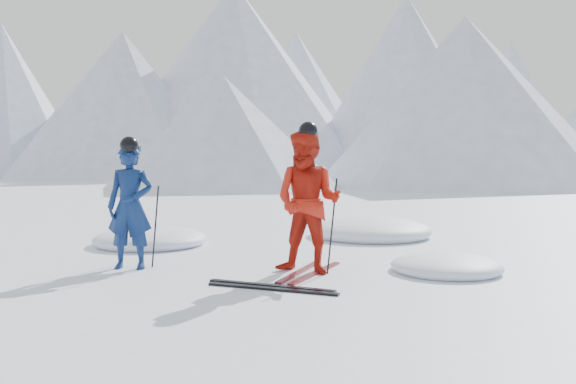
% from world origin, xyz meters
% --- Properties ---
extents(ground, '(160.00, 160.00, 0.00)m').
position_xyz_m(ground, '(0.00, 0.00, 0.00)').
color(ground, white).
rests_on(ground, ground).
extents(skier_blue, '(0.77, 0.66, 1.80)m').
position_xyz_m(skier_blue, '(-3.35, -0.70, 0.90)').
color(skier_blue, navy).
rests_on(skier_blue, ground).
extents(skier_red, '(1.03, 0.83, 1.99)m').
position_xyz_m(skier_red, '(-0.92, 0.16, 1.00)').
color(skier_red, red).
rests_on(skier_red, ground).
extents(pole_blue_left, '(0.12, 0.08, 1.20)m').
position_xyz_m(pole_blue_left, '(-3.65, -0.55, 0.60)').
color(pole_blue_left, black).
rests_on(pole_blue_left, ground).
extents(pole_blue_right, '(0.12, 0.07, 1.20)m').
position_xyz_m(pole_blue_right, '(-3.10, -0.45, 0.60)').
color(pole_blue_right, black).
rests_on(pole_blue_right, ground).
extents(pole_red_left, '(0.13, 0.10, 1.32)m').
position_xyz_m(pole_red_left, '(-1.22, 0.41, 0.66)').
color(pole_red_left, black).
rests_on(pole_red_left, ground).
extents(pole_red_right, '(0.13, 0.09, 1.32)m').
position_xyz_m(pole_red_right, '(-0.62, 0.31, 0.66)').
color(pole_red_right, black).
rests_on(pole_red_right, ground).
extents(ski_worn_left, '(0.29, 1.70, 0.03)m').
position_xyz_m(ski_worn_left, '(-1.04, 0.16, 0.01)').
color(ski_worn_left, black).
rests_on(ski_worn_left, ground).
extents(ski_worn_right, '(0.17, 1.70, 0.03)m').
position_xyz_m(ski_worn_right, '(-0.80, 0.16, 0.01)').
color(ski_worn_right, black).
rests_on(ski_worn_right, ground).
extents(ski_loose_a, '(1.70, 0.21, 0.03)m').
position_xyz_m(ski_loose_a, '(-0.95, -0.85, 0.01)').
color(ski_loose_a, black).
rests_on(ski_loose_a, ground).
extents(ski_loose_b, '(1.70, 0.27, 0.03)m').
position_xyz_m(ski_loose_b, '(-0.85, -1.00, 0.01)').
color(ski_loose_b, black).
rests_on(ski_loose_b, ground).
extents(snow_lumps, '(7.20, 5.15, 0.54)m').
position_xyz_m(snow_lumps, '(-2.14, 2.79, 0.00)').
color(snow_lumps, white).
rests_on(snow_lumps, ground).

